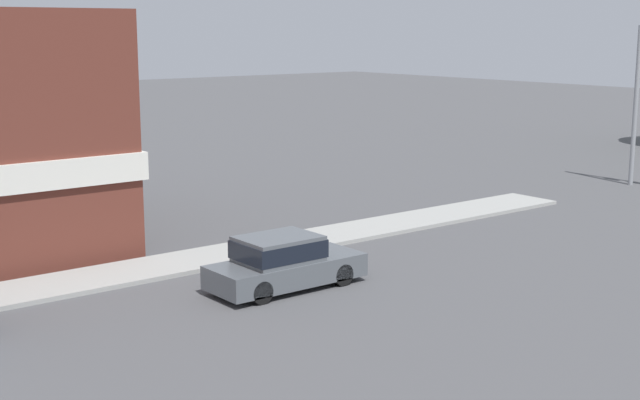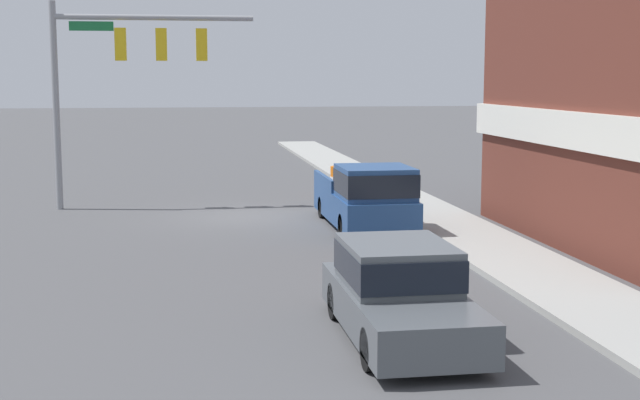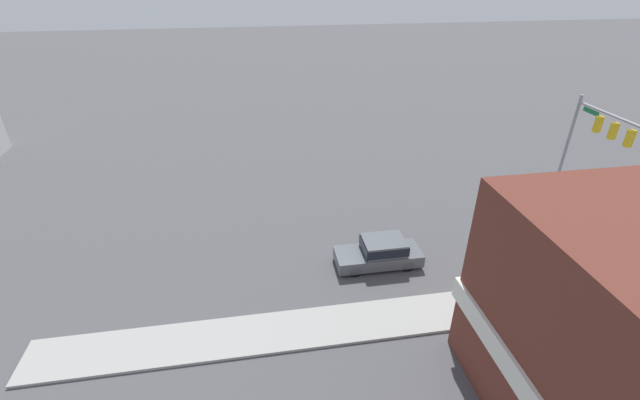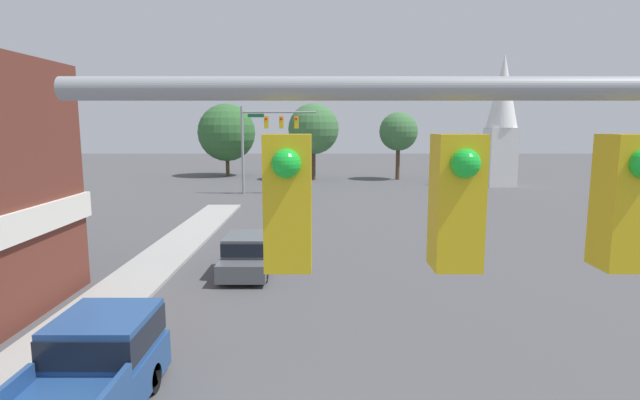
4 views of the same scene
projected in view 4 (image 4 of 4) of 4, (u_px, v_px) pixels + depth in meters
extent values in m
cylinder|color=gray|center=(488.00, 88.00, 3.74)|extent=(6.42, 0.18, 0.18)
cube|color=gold|center=(625.00, 202.00, 3.87)|extent=(0.36, 0.36, 1.05)
cube|color=gold|center=(457.00, 202.00, 3.87)|extent=(0.36, 0.36, 1.05)
sphere|color=green|center=(466.00, 164.00, 3.63)|extent=(0.22, 0.22, 0.22)
cube|color=gold|center=(289.00, 202.00, 3.87)|extent=(0.36, 0.36, 1.05)
sphere|color=green|center=(286.00, 164.00, 3.63)|extent=(0.22, 0.22, 0.22)
cylinder|color=gray|center=(243.00, 151.00, 43.08)|extent=(0.22, 0.22, 7.58)
cylinder|color=gray|center=(279.00, 112.00, 42.59)|extent=(6.36, 0.18, 0.18)
cube|color=gold|center=(267.00, 122.00, 42.72)|extent=(0.36, 0.36, 1.05)
sphere|color=red|center=(266.00, 119.00, 42.47)|extent=(0.22, 0.22, 0.22)
cube|color=gold|center=(282.00, 122.00, 42.72)|extent=(0.36, 0.36, 1.05)
sphere|color=red|center=(281.00, 119.00, 42.47)|extent=(0.22, 0.22, 0.22)
cube|color=gold|center=(297.00, 122.00, 42.72)|extent=(0.36, 0.36, 1.05)
sphere|color=red|center=(297.00, 119.00, 42.47)|extent=(0.22, 0.22, 0.22)
cube|color=#196B38|center=(256.00, 116.00, 42.63)|extent=(1.40, 0.04, 0.30)
cylinder|color=black|center=(235.00, 254.00, 21.95)|extent=(0.22, 0.66, 0.66)
cylinder|color=black|center=(272.00, 254.00, 21.95)|extent=(0.22, 0.66, 0.66)
cylinder|color=black|center=(222.00, 274.00, 19.08)|extent=(0.22, 0.66, 0.66)
cylinder|color=black|center=(265.00, 274.00, 19.08)|extent=(0.22, 0.66, 0.66)
cube|color=#51565B|center=(249.00, 259.00, 20.49)|extent=(1.85, 4.67, 0.68)
cube|color=#51565B|center=(248.00, 244.00, 20.11)|extent=(1.71, 2.24, 0.73)
cube|color=black|center=(248.00, 244.00, 20.11)|extent=(1.72, 2.33, 0.51)
cylinder|color=black|center=(284.00, 179.00, 52.53)|extent=(0.22, 0.66, 0.66)
cylinder|color=black|center=(299.00, 179.00, 52.53)|extent=(0.22, 0.66, 0.66)
cylinder|color=black|center=(282.00, 182.00, 49.85)|extent=(0.22, 0.66, 0.66)
cylinder|color=black|center=(298.00, 182.00, 49.85)|extent=(0.22, 0.66, 0.66)
cube|color=silver|center=(291.00, 179.00, 51.16)|extent=(1.80, 4.37, 0.74)
cube|color=silver|center=(290.00, 172.00, 50.79)|extent=(1.66, 2.10, 0.73)
cube|color=black|center=(290.00, 172.00, 50.79)|extent=(1.68, 2.18, 0.51)
cylinder|color=black|center=(73.00, 378.00, 11.21)|extent=(0.22, 0.66, 0.66)
cylinder|color=black|center=(153.00, 378.00, 11.20)|extent=(0.22, 0.66, 0.66)
cube|color=navy|center=(106.00, 334.00, 10.84)|extent=(1.91, 2.13, 0.87)
cube|color=black|center=(106.00, 334.00, 10.84)|extent=(1.93, 2.22, 0.61)
cube|color=white|center=(500.00, 157.00, 49.01)|extent=(2.68, 2.68, 5.73)
cone|color=white|center=(504.00, 91.00, 48.07)|extent=(2.95, 2.95, 7.00)
cylinder|color=#4C3823|center=(228.00, 167.00, 59.11)|extent=(0.44, 0.44, 2.10)
sphere|color=#336633|center=(227.00, 133.00, 58.51)|extent=(6.71, 6.71, 6.71)
cylinder|color=#4C3823|center=(314.00, 166.00, 54.76)|extent=(0.44, 0.44, 3.10)
sphere|color=#3D703D|center=(314.00, 129.00, 54.17)|extent=(5.49, 5.49, 5.49)
cylinder|color=#4C3823|center=(398.00, 164.00, 55.12)|extent=(0.44, 0.44, 3.40)
sphere|color=#3D703D|center=(399.00, 131.00, 54.59)|extent=(4.21, 4.21, 4.21)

